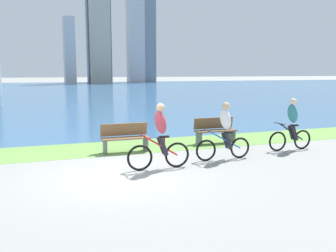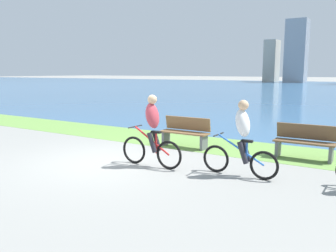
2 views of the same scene
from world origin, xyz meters
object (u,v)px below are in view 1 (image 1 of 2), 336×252
object	(u,v)px
cyclist_trailing	(225,131)
cyclist_distant_rear	(292,125)
bench_near_path	(125,138)
cyclist_lead	(160,137)
bench_far_along_path	(215,130)

from	to	relation	value
cyclist_trailing	cyclist_distant_rear	bearing A→B (deg)	9.50
cyclist_trailing	bench_near_path	xyz separation A→B (m)	(-2.47, 1.95, -0.38)
cyclist_lead	cyclist_trailing	bearing A→B (deg)	10.17
bench_near_path	bench_far_along_path	world-z (taller)	same
cyclist_lead	bench_far_along_path	size ratio (longest dim) A/B	1.14
cyclist_lead	bench_near_path	xyz separation A→B (m)	(-0.40, 2.33, -0.39)
cyclist_distant_rear	bench_far_along_path	bearing A→B (deg)	133.40
cyclist_trailing	bench_near_path	bearing A→B (deg)	141.65
bench_near_path	cyclist_lead	bearing A→B (deg)	-80.28
cyclist_distant_rear	bench_far_along_path	distance (m)	2.62
bench_near_path	cyclist_distant_rear	bearing A→B (deg)	-16.51
cyclist_lead	bench_near_path	size ratio (longest dim) A/B	1.14
bench_near_path	bench_far_along_path	distance (m)	3.35
cyclist_trailing	cyclist_distant_rear	size ratio (longest dim) A/B	1.02
cyclist_distant_rear	bench_near_path	world-z (taller)	cyclist_distant_rear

